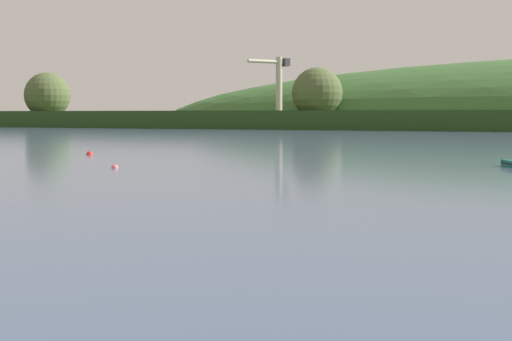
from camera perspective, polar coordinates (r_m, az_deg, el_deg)
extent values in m
cube|color=#27431B|center=(219.04, 18.00, 3.62)|extent=(406.44, 91.75, 5.03)
sphere|color=#4C5B33|center=(269.10, -15.31, 5.44)|extent=(15.47, 15.47, 15.47)
sphere|color=#4C5B33|center=(219.28, 4.59, 5.80)|extent=(14.50, 14.50, 14.50)
cube|color=#4C4C51|center=(209.80, 1.72, 3.39)|extent=(5.41, 5.41, 2.00)
cylinder|color=#BCB293|center=(209.89, 1.73, 6.08)|extent=(1.77, 1.77, 17.65)
cylinder|color=#BCB293|center=(207.75, 0.71, 8.14)|extent=(7.23, 9.68, 0.97)
cube|color=#333338|center=(211.40, 2.19, 8.07)|extent=(3.05, 2.88, 2.12)
sphere|color=#E06675|center=(58.90, -10.50, 0.20)|extent=(0.54, 0.54, 0.54)
cylinder|color=black|center=(58.88, -10.50, 0.50)|extent=(0.04, 0.04, 0.08)
sphere|color=red|center=(78.69, -12.31, 1.17)|extent=(0.68, 0.68, 0.68)
cylinder|color=black|center=(78.67, -12.32, 1.45)|extent=(0.04, 0.04, 0.08)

